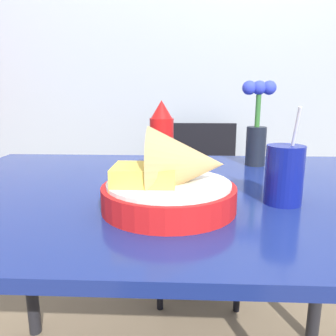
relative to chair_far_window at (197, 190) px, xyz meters
The scene contains 7 objects.
wall_window 0.83m from the chair_far_window, 118.23° to the left, with size 7.00×0.06×2.60m.
dining_table 0.86m from the chair_far_window, 98.31° to the right, with size 1.28×0.88×0.77m.
chair_far_window is the anchor object (origin of this frame).
food_basket 1.05m from the chair_far_window, 95.53° to the right, with size 0.28×0.28×0.17m.
ketchup_bottle 0.84m from the chair_far_window, 100.53° to the right, with size 0.07×0.07×0.22m.
drink_cup 1.01m from the chair_far_window, 81.81° to the right, with size 0.08×0.08×0.21m.
flower_vase 0.70m from the chair_far_window, 73.88° to the right, with size 0.11×0.06×0.27m.
Camera 1 is at (0.04, -0.81, 1.00)m, focal length 35.00 mm.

